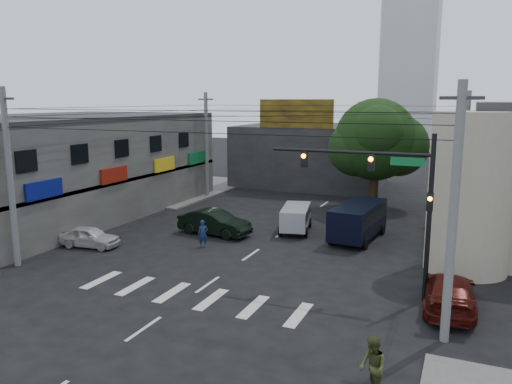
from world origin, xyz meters
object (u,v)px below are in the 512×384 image
Objects in this scene: traffic_officer at (203,234)px; utility_pole_near_right at (453,216)px; utility_pole_far_left at (206,145)px; maroon_sedan at (449,292)px; pedestrian_olive at (372,367)px; utility_pole_far_right at (465,156)px; silver_minivan at (296,219)px; street_tree at (376,140)px; navy_van at (358,222)px; traffic_gantry at (390,188)px; utility_pole_near_left at (10,179)px; dark_sedan at (214,223)px; white_compact at (90,237)px.

utility_pole_near_right is at bearing -51.45° from traffic_officer.
utility_pole_near_right is 29.35m from utility_pole_far_left.
utility_pole_far_left is 16.03m from traffic_officer.
pedestrian_olive reaches higher than maroon_sedan.
utility_pole_far_right reaches higher than silver_minivan.
street_tree is 0.95× the size of utility_pole_far_right.
silver_minivan is (-3.35, -9.24, -4.64)m from street_tree.
pedestrian_olive is (3.93, -16.49, -0.19)m from navy_van.
utility_pole_near_right reaches higher than traffic_gantry.
utility_pole_near_left reaches higher than maroon_sedan.
navy_van is (-5.70, -8.48, -3.49)m from utility_pole_far_right.
pedestrian_olive is (11.92, -11.22, 0.11)m from traffic_officer.
traffic_officer is at bearing -166.17° from pedestrian_olive.
navy_van is 9.57m from traffic_officer.
dark_sedan is 0.87× the size of navy_van.
traffic_gantry is at bearing -110.83° from dark_sedan.
maroon_sedan is at bearing 8.31° from utility_pole_near_left.
traffic_gantry reaches higher than white_compact.
street_tree is 0.95× the size of utility_pole_near_right.
street_tree is 20.11m from maroon_sedan.
white_compact is (-5.48, -5.32, -0.18)m from dark_sedan.
navy_van is at bearing -67.46° from dark_sedan.
traffic_gantry is at bearing -153.17° from silver_minivan.
utility_pole_far_left reaches higher than traffic_gantry.
traffic_officer is at bearing -134.87° from utility_pole_far_right.
traffic_gantry is at bearing -41.66° from traffic_officer.
utility_pole_near_right is 1.86× the size of dark_sedan.
traffic_officer is at bearing 129.00° from navy_van.
utility_pole_far_right is (0.00, 20.50, 0.00)m from utility_pole_near_right.
white_compact is at bearing 116.49° from silver_minivan.
dark_sedan is at bearing 111.91° from navy_van.
utility_pole_near_right is at bearing -90.00° from utility_pole_far_right.
street_tree is at bearing 3.95° from utility_pole_far_left.
utility_pole_near_left and utility_pole_far_right have the same top height.
utility_pole_near_left is 20.09m from pedestrian_olive.
white_compact is at bearing 177.59° from traffic_officer.
white_compact is at bearing -86.03° from utility_pole_far_left.
utility_pole_near_right is 16.17m from silver_minivan.
utility_pole_far_left is at bearing 135.69° from utility_pole_near_right.
utility_pole_far_right is 26.03m from white_compact.
utility_pole_far_right is at bearing 81.06° from traffic_gantry.
traffic_gantry is 12.01m from silver_minivan.
utility_pole_near_left reaches higher than pedestrian_olive.
utility_pole_near_left is 21.57m from maroon_sedan.
silver_minivan is at bearing 47.71° from utility_pole_near_left.
white_compact is at bearing 168.19° from utility_pole_near_right.
utility_pole_far_right is at bearing -8.75° from street_tree.
pedestrian_olive is (-1.77, -24.97, -3.69)m from utility_pole_far_right.
traffic_gantry is 4.41m from utility_pole_near_right.
utility_pole_far_left reaches higher than pedestrian_olive.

